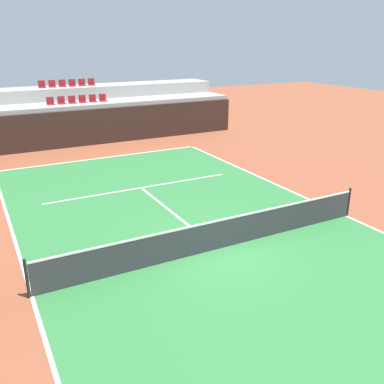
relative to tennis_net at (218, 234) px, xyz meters
The scene contains 13 objects.
ground_plane 0.51m from the tennis_net, ahead, with size 80.00×80.00×0.00m, color brown.
court_surface 0.50m from the tennis_net, ahead, with size 11.00×24.00×0.01m, color #2D7238.
baseline_far 11.96m from the tennis_net, 90.00° to the left, with size 11.00×0.10×0.00m, color white.
sideline_left 5.47m from the tennis_net, behind, with size 0.10×24.00×0.00m, color white.
sideline_right 5.47m from the tennis_net, ahead, with size 0.10×24.00×0.00m, color white.
service_line_far 6.42m from the tennis_net, 90.00° to the left, with size 8.26×0.10×0.00m, color white.
centre_service_line 3.24m from the tennis_net, 90.00° to the left, with size 0.10×6.40×0.00m, color white.
back_wall 15.29m from the tennis_net, 90.00° to the left, with size 20.11×0.30×2.14m, color black.
stands_tier_lower 16.64m from the tennis_net, 90.00° to the left, with size 20.11×2.40×2.37m, color #9E9E99.
stands_tier_upper 19.06m from the tennis_net, 90.00° to the left, with size 20.11×2.40×3.14m, color #9E9E99.
seating_row_lower 16.84m from the tennis_net, 90.00° to the left, with size 3.66×0.44×0.44m.
seating_row_upper 19.32m from the tennis_net, 90.00° to the left, with size 3.66×0.44×0.44m.
tennis_net is the anchor object (origin of this frame).
Camera 1 is at (-6.15, -9.84, 6.07)m, focal length 39.47 mm.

